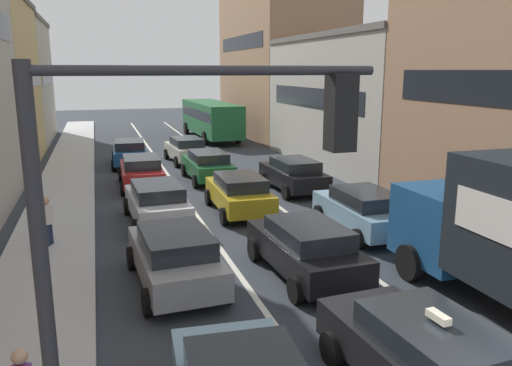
# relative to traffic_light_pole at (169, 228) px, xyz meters

# --- Properties ---
(sidewalk_left) EXTENTS (2.60, 64.00, 0.14)m
(sidewalk_left) POSITION_rel_traffic_light_pole_xyz_m (-2.25, 19.24, -3.75)
(sidewalk_left) COLOR #BABABA
(sidewalk_left) RESTS_ON ground
(lane_stripe_left) EXTENTS (0.16, 60.00, 0.01)m
(lane_stripe_left) POSITION_rel_traffic_light_pole_xyz_m (2.75, 19.24, -3.81)
(lane_stripe_left) COLOR silver
(lane_stripe_left) RESTS_ON ground
(lane_stripe_right) EXTENTS (0.16, 60.00, 0.01)m
(lane_stripe_right) POSITION_rel_traffic_light_pole_xyz_m (6.15, 19.24, -3.81)
(lane_stripe_right) COLOR silver
(lane_stripe_right) RESTS_ON ground
(building_row_right) EXTENTS (7.20, 43.90, 14.02)m
(building_row_right) POSITION_rel_traffic_light_pole_xyz_m (14.35, 23.59, 1.66)
(building_row_right) COLOR #9E7556
(building_row_right) RESTS_ON ground
(traffic_light_pole) EXTENTS (3.58, 0.38, 5.50)m
(traffic_light_pole) POSITION_rel_traffic_light_pole_xyz_m (0.00, 0.00, 0.00)
(traffic_light_pole) COLOR #2D2D33
(traffic_light_pole) RESTS_ON ground
(taxi_centre_lane_front) EXTENTS (2.28, 4.41, 1.66)m
(taxi_centre_lane_front) POSITION_rel_traffic_light_pole_xyz_m (4.29, 1.27, -3.02)
(taxi_centre_lane_front) COLOR black
(taxi_centre_lane_front) RESTS_ON ground
(sedan_centre_lane_second) EXTENTS (2.22, 4.38, 1.49)m
(sedan_centre_lane_second) POSITION_rel_traffic_light_pole_xyz_m (4.45, 6.77, -3.02)
(sedan_centre_lane_second) COLOR black
(sedan_centre_lane_second) RESTS_ON ground
(wagon_left_lane_second) EXTENTS (2.25, 4.39, 1.49)m
(wagon_left_lane_second) POSITION_rel_traffic_light_pole_xyz_m (1.03, 7.17, -3.02)
(wagon_left_lane_second) COLOR gray
(wagon_left_lane_second) RESTS_ON ground
(hatchback_centre_lane_third) EXTENTS (2.13, 4.34, 1.49)m
(hatchback_centre_lane_third) POSITION_rel_traffic_light_pole_xyz_m (4.40, 13.25, -3.02)
(hatchback_centre_lane_third) COLOR #B29319
(hatchback_centre_lane_third) RESTS_ON ground
(sedan_left_lane_third) EXTENTS (2.22, 4.38, 1.49)m
(sedan_left_lane_third) POSITION_rel_traffic_light_pole_xyz_m (1.23, 12.78, -3.02)
(sedan_left_lane_third) COLOR silver
(sedan_left_lane_third) RESTS_ON ground
(coupe_centre_lane_fourth) EXTENTS (2.12, 4.33, 1.49)m
(coupe_centre_lane_fourth) POSITION_rel_traffic_light_pole_xyz_m (4.46, 19.30, -3.02)
(coupe_centre_lane_fourth) COLOR #19592D
(coupe_centre_lane_fourth) RESTS_ON ground
(sedan_left_lane_fourth) EXTENTS (2.13, 4.33, 1.49)m
(sedan_left_lane_fourth) POSITION_rel_traffic_light_pole_xyz_m (1.20, 18.77, -3.02)
(sedan_left_lane_fourth) COLOR #A51E1E
(sedan_left_lane_fourth) RESTS_ON ground
(sedan_centre_lane_fifth) EXTENTS (2.29, 4.41, 1.49)m
(sedan_centre_lane_fifth) POSITION_rel_traffic_light_pole_xyz_m (4.34, 24.77, -3.02)
(sedan_centre_lane_fifth) COLOR beige
(sedan_centre_lane_fifth) RESTS_ON ground
(sedan_left_lane_fifth) EXTENTS (2.22, 4.38, 1.49)m
(sedan_left_lane_fifth) POSITION_rel_traffic_light_pole_xyz_m (1.05, 24.62, -3.02)
(sedan_left_lane_fifth) COLOR #194C8C
(sedan_left_lane_fifth) RESTS_ON ground
(sedan_right_lane_behind_truck) EXTENTS (2.08, 4.31, 1.49)m
(sedan_right_lane_behind_truck) POSITION_rel_traffic_light_pole_xyz_m (7.74, 9.64, -3.02)
(sedan_right_lane_behind_truck) COLOR #759EB7
(sedan_right_lane_behind_truck) RESTS_ON ground
(wagon_right_lane_far) EXTENTS (2.15, 4.34, 1.49)m
(wagon_right_lane_far) POSITION_rel_traffic_light_pole_xyz_m (7.72, 16.00, -3.02)
(wagon_right_lane_far) COLOR black
(wagon_right_lane_far) RESTS_ON ground
(bus_mid_queue_primary) EXTENTS (3.02, 10.56, 2.90)m
(bus_mid_queue_primary) POSITION_rel_traffic_light_pole_xyz_m (8.02, 34.70, -2.06)
(bus_mid_queue_primary) COLOR #1E6033
(bus_mid_queue_primary) RESTS_ON ground
(pedestrian_near_kerb) EXTENTS (0.34, 0.50, 1.66)m
(pedestrian_near_kerb) POSITION_rel_traffic_light_pole_xyz_m (-2.28, 11.06, -2.87)
(pedestrian_near_kerb) COLOR #262D47
(pedestrian_near_kerb) RESTS_ON ground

